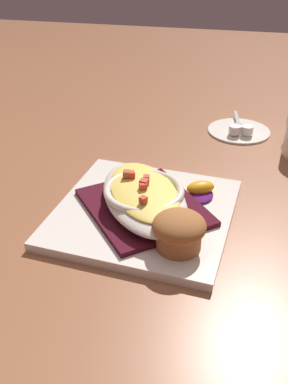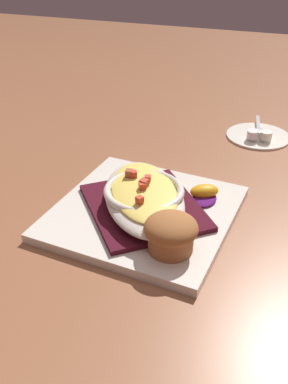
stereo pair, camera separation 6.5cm
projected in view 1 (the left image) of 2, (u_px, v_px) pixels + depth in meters
ground_plane at (144, 217)px, 0.67m from camera, size 2.60×2.60×0.00m
square_plate at (144, 213)px, 0.67m from camera, size 0.28×0.28×0.01m
folded_napkin at (144, 207)px, 0.66m from camera, size 0.23×0.23×0.01m
gratin_dish at (144, 194)px, 0.65m from camera, size 0.24×0.20×0.04m
muffin at (179, 230)px, 0.58m from camera, size 0.07×0.07×0.05m
orange_garnish at (201, 190)px, 0.70m from camera, size 0.06×0.05×0.02m
creamer_saucer at (239, 130)px, 0.93m from camera, size 0.13×0.13×0.01m
spoon at (239, 125)px, 0.93m from camera, size 0.10×0.03×0.01m
creamer_cup_0 at (235, 130)px, 0.90m from camera, size 0.02×0.02×0.02m
creamer_cup_1 at (247, 130)px, 0.90m from camera, size 0.02×0.02×0.02m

